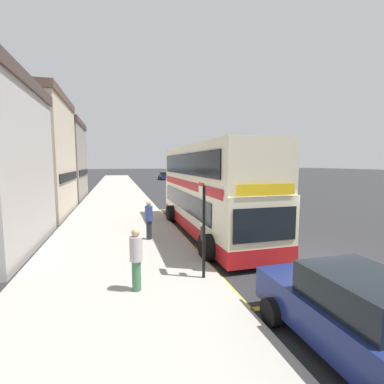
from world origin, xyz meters
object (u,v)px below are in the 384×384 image
at_px(double_decker_bus, 209,192).
at_px(parked_car_navy_distant, 164,176).
at_px(pedestrian_further_back, 136,257).
at_px(pedestrian_waiting_near_sign, 149,218).
at_px(parked_car_navy_behind, 359,317).
at_px(bus_stop_sign, 203,223).

xyz_separation_m(double_decker_bus, parked_car_navy_distant, (5.21, 44.39, -1.27)).
bearing_deg(double_decker_bus, pedestrian_further_back, -125.01).
xyz_separation_m(double_decker_bus, pedestrian_waiting_near_sign, (-3.16, -0.93, -0.98)).
relative_size(parked_car_navy_distant, parked_car_navy_behind, 1.00).
height_order(parked_car_navy_distant, parked_car_navy_behind, same).
bearing_deg(parked_car_navy_distant, bus_stop_sign, -96.52).
relative_size(bus_stop_sign, parked_car_navy_distant, 0.67).
bearing_deg(parked_car_navy_behind, pedestrian_waiting_near_sign, 108.56).
height_order(bus_stop_sign, parked_car_navy_distant, bus_stop_sign).
distance_m(parked_car_navy_distant, pedestrian_further_back, 51.03).
bearing_deg(bus_stop_sign, pedestrian_waiting_near_sign, 103.70).
distance_m(bus_stop_sign, pedestrian_further_back, 2.15).
bearing_deg(pedestrian_further_back, pedestrian_waiting_near_sign, 79.60).
xyz_separation_m(double_decker_bus, parked_car_navy_behind, (-0.38, -9.29, -1.27)).
relative_size(double_decker_bus, bus_stop_sign, 3.84).
relative_size(parked_car_navy_distant, pedestrian_waiting_near_sign, 2.43).
bearing_deg(bus_stop_sign, parked_car_navy_behind, -66.42).
bearing_deg(double_decker_bus, pedestrian_waiting_near_sign, -163.65).
height_order(bus_stop_sign, parked_car_navy_behind, bus_stop_sign).
height_order(double_decker_bus, bus_stop_sign, double_decker_bus).
distance_m(parked_car_navy_distant, parked_car_navy_behind, 53.97).
xyz_separation_m(pedestrian_waiting_near_sign, pedestrian_further_back, (-0.89, -4.86, -0.02)).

